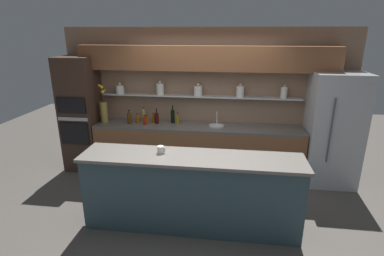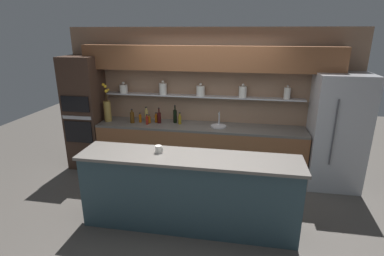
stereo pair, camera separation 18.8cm
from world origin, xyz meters
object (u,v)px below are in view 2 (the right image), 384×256
at_px(flower_vase, 107,109).
at_px(bottle_sauce_5, 140,118).
at_px(sink_fixture, 218,125).
at_px(bottle_sauce_7, 149,120).
at_px(bottle_spirit_3, 146,115).
at_px(bottle_sauce_4, 156,118).
at_px(refrigerator, 337,132).
at_px(oven_tower, 86,113).
at_px(bottle_wine_0, 159,117).
at_px(bottle_spirit_1, 132,117).
at_px(coffee_mug, 158,149).
at_px(bottle_sauce_6, 147,120).
at_px(bottle_oil_8, 180,119).
at_px(bottle_wine_2, 175,116).

distance_m(flower_vase, bottle_sauce_5, 0.64).
bearing_deg(bottle_sauce_5, sink_fixture, -0.11).
distance_m(flower_vase, bottle_sauce_7, 0.81).
bearing_deg(bottle_sauce_5, bottle_spirit_3, 54.18).
bearing_deg(bottle_sauce_4, refrigerator, -1.95).
relative_size(oven_tower, bottle_sauce_4, 11.38).
relative_size(flower_vase, bottle_sauce_7, 4.39).
bearing_deg(oven_tower, refrigerator, -0.47).
bearing_deg(bottle_wine_0, bottle_sauce_7, -168.52).
bearing_deg(bottle_spirit_3, bottle_sauce_5, -125.82).
relative_size(flower_vase, bottle_spirit_3, 2.65).
xyz_separation_m(refrigerator, oven_tower, (-4.47, 0.04, 0.10)).
bearing_deg(bottle_spirit_1, coffee_mug, -58.04).
distance_m(bottle_sauce_6, coffee_mug, 1.60).
height_order(bottle_oil_8, coffee_mug, bottle_oil_8).
xyz_separation_m(bottle_wine_0, bottle_sauce_4, (-0.07, 0.03, -0.03)).
relative_size(sink_fixture, bottle_sauce_4, 1.48).
xyz_separation_m(flower_vase, bottle_wine_2, (1.26, 0.13, -0.10)).
xyz_separation_m(bottle_sauce_6, coffee_mug, (0.64, -1.46, 0.07)).
bearing_deg(flower_vase, bottle_sauce_5, 2.71).
bearing_deg(bottle_sauce_4, coffee_mug, -72.24).
height_order(oven_tower, bottle_wine_0, oven_tower).
distance_m(bottle_wine_2, bottle_oil_8, 0.14).
relative_size(bottle_wine_0, bottle_spirit_3, 1.08).
bearing_deg(bottle_sauce_4, oven_tower, -177.08).
distance_m(flower_vase, bottle_wine_0, 0.98).
distance_m(oven_tower, bottle_spirit_3, 1.16).
bearing_deg(sink_fixture, flower_vase, -179.27).
height_order(bottle_sauce_5, bottle_sauce_7, bottle_sauce_5).
bearing_deg(bottle_sauce_6, bottle_spirit_3, 110.28).
height_order(bottle_wine_0, bottle_oil_8, bottle_wine_0).
bearing_deg(bottle_sauce_4, sink_fixture, -2.81).
height_order(bottle_spirit_1, bottle_sauce_5, bottle_spirit_1).
relative_size(bottle_sauce_6, bottle_sauce_7, 1.15).
distance_m(bottle_sauce_4, bottle_sauce_6, 0.19).
xyz_separation_m(sink_fixture, bottle_wine_0, (-1.09, 0.03, 0.08)).
bearing_deg(bottle_oil_8, refrigerator, -1.63).
bearing_deg(bottle_wine_0, refrigerator, -1.41).
bearing_deg(bottle_sauce_4, bottle_wine_0, -24.92).
bearing_deg(sink_fixture, bottle_sauce_6, -176.01).
bearing_deg(refrigerator, bottle_sauce_4, 178.05).
bearing_deg(flower_vase, bottle_spirit_1, -2.98).
xyz_separation_m(flower_vase, bottle_wine_0, (0.98, 0.05, -0.12)).
relative_size(bottle_spirit_3, bottle_sauce_6, 1.44).
height_order(oven_tower, bottle_oil_8, oven_tower).
bearing_deg(coffee_mug, refrigerator, 30.14).
xyz_separation_m(bottle_spirit_1, bottle_sauce_5, (0.13, 0.05, -0.03)).
distance_m(bottle_wine_0, bottle_sauce_6, 0.23).
relative_size(oven_tower, bottle_spirit_3, 7.89).
bearing_deg(bottle_spirit_3, bottle_wine_0, -19.00).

